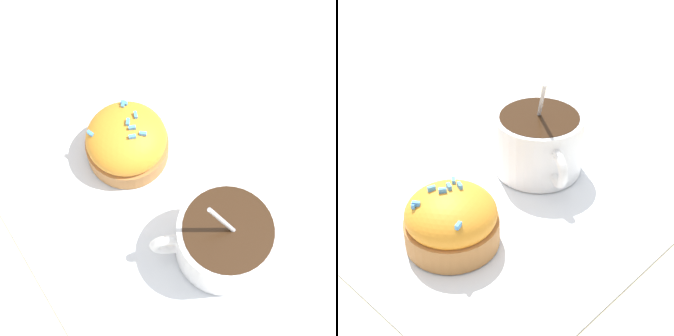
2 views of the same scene
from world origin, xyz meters
TOP-DOWN VIEW (x-y plane):
  - ground_plane at (0.00, 0.00)m, footprint 3.00×3.00m
  - paper_napkin at (0.00, 0.00)m, footprint 0.34×0.32m
  - coffee_cup at (-0.07, -0.01)m, footprint 0.09×0.11m
  - frosted_pastry at (0.07, 0.01)m, footprint 0.09×0.09m

SIDE VIEW (x-z plane):
  - ground_plane at x=0.00m, z-range 0.00..0.00m
  - paper_napkin at x=0.00m, z-range 0.00..0.00m
  - frosted_pastry at x=0.07m, z-range 0.00..0.06m
  - coffee_cup at x=-0.07m, z-range -0.02..0.09m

